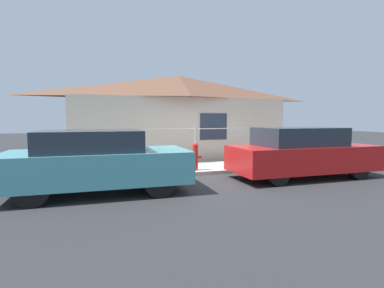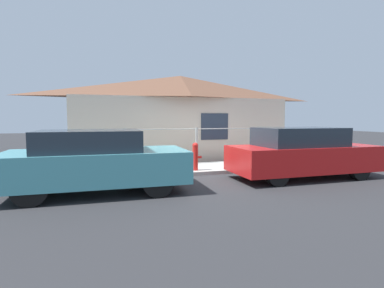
{
  "view_description": "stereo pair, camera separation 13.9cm",
  "coord_description": "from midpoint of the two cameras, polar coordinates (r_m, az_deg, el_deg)",
  "views": [
    {
      "loc": [
        -3.42,
        -8.04,
        1.65
      ],
      "look_at": [
        -0.59,
        0.3,
        0.9
      ],
      "focal_mm": 28.0,
      "sensor_mm": 36.0,
      "label": 1
    },
    {
      "loc": [
        -3.29,
        -8.09,
        1.65
      ],
      "look_at": [
        -0.59,
        0.3,
        0.9
      ],
      "focal_mm": 28.0,
      "sensor_mm": 36.0,
      "label": 2
    }
  ],
  "objects": [
    {
      "name": "car_left",
      "position": [
        6.93,
        -18.16,
        -3.14
      ],
      "size": [
        3.95,
        1.87,
        1.4
      ],
      "rotation": [
        0.0,
        0.0,
        -0.03
      ],
      "color": "teal",
      "rests_on": "ground_plane"
    },
    {
      "name": "ground_plane",
      "position": [
        8.89,
        3.78,
        -5.84
      ],
      "size": [
        60.0,
        60.0,
        0.0
      ],
      "primitive_type": "plane",
      "color": "#2D2D30"
    },
    {
      "name": "potted_plant_near_hydrant",
      "position": [
        9.74,
        -3.99,
        -2.45
      ],
      "size": [
        0.47,
        0.47,
        0.57
      ],
      "color": "slate",
      "rests_on": "sidewalk"
    },
    {
      "name": "car_right",
      "position": [
        8.84,
        19.77,
        -1.61
      ],
      "size": [
        4.1,
        1.68,
        1.41
      ],
      "rotation": [
        0.0,
        0.0,
        -0.01
      ],
      "color": "red",
      "rests_on": "ground_plane"
    },
    {
      "name": "fence",
      "position": [
        10.3,
        0.31,
        0.05
      ],
      "size": [
        4.9,
        0.1,
        1.24
      ],
      "color": "#999993",
      "rests_on": "sidewalk"
    },
    {
      "name": "fire_hydrant",
      "position": [
        8.93,
        0.17,
        -2.26
      ],
      "size": [
        0.39,
        0.17,
        0.83
      ],
      "color": "red",
      "rests_on": "sidewalk"
    },
    {
      "name": "house",
      "position": [
        12.1,
        -2.63,
        9.81
      ],
      "size": [
        8.74,
        2.23,
        3.36
      ],
      "color": "beige",
      "rests_on": "ground_plane"
    },
    {
      "name": "sidewalk",
      "position": [
        9.7,
        1.75,
        -4.62
      ],
      "size": [
        24.0,
        1.79,
        0.11
      ],
      "color": "#B2AFA8",
      "rests_on": "ground_plane"
    }
  ]
}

